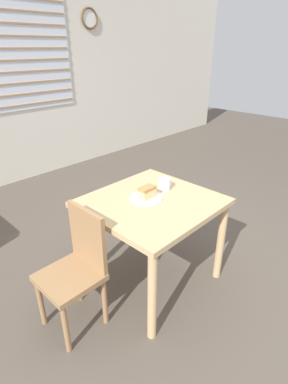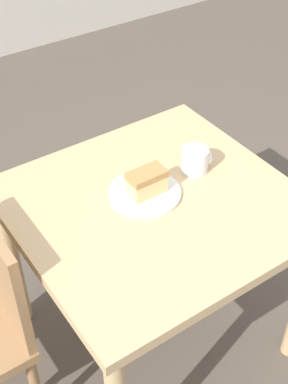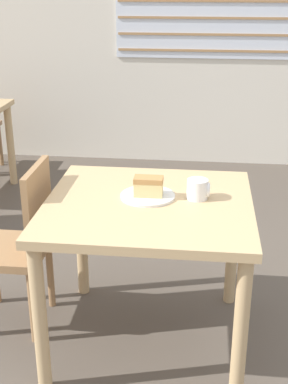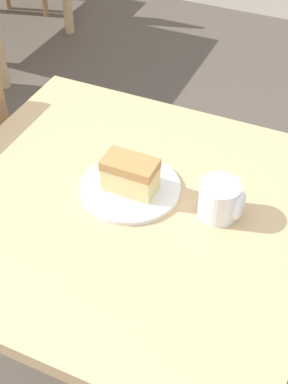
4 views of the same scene
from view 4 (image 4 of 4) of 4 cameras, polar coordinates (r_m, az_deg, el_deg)
dining_table_near at (r=1.34m, az=-1.93°, el=-4.53°), size 0.91×0.86×0.73m
plate at (r=1.29m, az=-1.48°, el=0.45°), size 0.24×0.24×0.01m
cake_slice at (r=1.26m, az=-1.47°, el=1.87°), size 0.13×0.07×0.09m
coffee_mug at (r=1.22m, az=8.20°, el=-0.87°), size 0.10×0.09×0.09m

